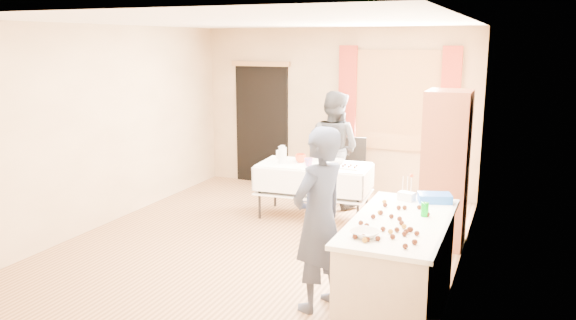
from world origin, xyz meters
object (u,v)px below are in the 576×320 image
at_px(girl, 319,220).
at_px(counter, 399,270).
at_px(woman, 333,149).
at_px(cabinet, 445,169).
at_px(chair, 352,181).
at_px(party_table, 314,186).

bearing_deg(girl, counter, 116.03).
bearing_deg(woman, girl, 117.62).
xyz_separation_m(cabinet, chair, (-1.55, 1.47, -0.64)).
xyz_separation_m(party_table, girl, (0.97, -2.52, 0.39)).
bearing_deg(party_table, chair, 73.69).
bearing_deg(cabinet, party_table, 167.51).
xyz_separation_m(party_table, woman, (0.05, 0.66, 0.40)).
height_order(chair, woman, woman).
height_order(cabinet, chair, cabinet).
bearing_deg(counter, party_table, 124.37).
bearing_deg(cabinet, counter, -92.77).
bearing_deg(chair, party_table, -113.13).
relative_size(party_table, woman, 0.93).
xyz_separation_m(cabinet, counter, (-0.10, -2.07, -0.47)).
height_order(party_table, chair, chair).
height_order(counter, woman, woman).
distance_m(counter, chair, 3.82).
xyz_separation_m(cabinet, party_table, (-1.78, 0.39, -0.48)).
bearing_deg(party_table, girl, -73.14).
bearing_deg(counter, girl, -175.53).
bearing_deg(counter, cabinet, 87.23).
bearing_deg(woman, counter, 129.15).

